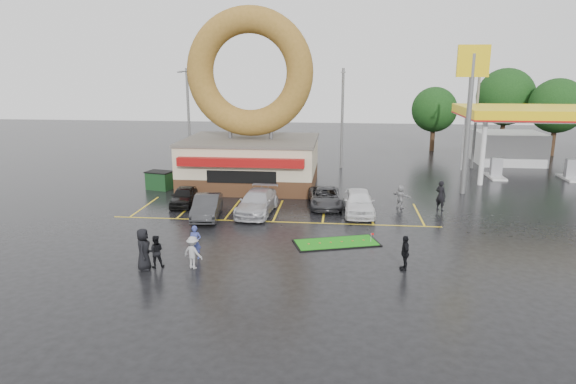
# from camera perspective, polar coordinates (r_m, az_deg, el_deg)

# --- Properties ---
(ground) EXTENTS (120.00, 120.00, 0.00)m
(ground) POSITION_cam_1_polar(r_m,az_deg,el_deg) (27.84, -2.64, -5.36)
(ground) COLOR black
(ground) RESTS_ON ground
(donut_shop) EXTENTS (10.20, 8.70, 13.50)m
(donut_shop) POSITION_cam_1_polar(r_m,az_deg,el_deg) (39.87, -4.19, 7.03)
(donut_shop) COLOR #472B19
(donut_shop) RESTS_ON ground
(gas_station) EXTENTS (12.30, 13.65, 5.90)m
(gas_station) POSITION_cam_1_polar(r_m,az_deg,el_deg) (49.87, 24.84, 6.27)
(gas_station) COLOR silver
(gas_station) RESTS_ON ground
(shell_sign) EXTENTS (2.20, 0.36, 10.60)m
(shell_sign) POSITION_cam_1_polar(r_m,az_deg,el_deg) (39.08, 19.64, 10.43)
(shell_sign) COLOR slate
(shell_sign) RESTS_ON ground
(streetlight_left) EXTENTS (0.40, 2.21, 9.00)m
(streetlight_left) POSITION_cam_1_polar(r_m,az_deg,el_deg) (48.21, -11.02, 8.36)
(streetlight_left) COLOR slate
(streetlight_left) RESTS_ON ground
(streetlight_mid) EXTENTS (0.40, 2.21, 9.00)m
(streetlight_mid) POSITION_cam_1_polar(r_m,az_deg,el_deg) (47.11, 6.05, 8.41)
(streetlight_mid) COLOR slate
(streetlight_mid) RESTS_ON ground
(streetlight_right) EXTENTS (0.40, 2.21, 9.00)m
(streetlight_right) POSITION_cam_1_polar(r_m,az_deg,el_deg) (49.57, 20.19, 7.92)
(streetlight_right) COLOR slate
(streetlight_right) RESTS_ON ground
(tree_far_a) EXTENTS (5.60, 5.60, 8.00)m
(tree_far_a) POSITION_cam_1_polar(r_m,az_deg,el_deg) (60.28, 27.73, 8.47)
(tree_far_a) COLOR #332114
(tree_far_a) RESTS_ON ground
(tree_far_c) EXTENTS (6.30, 6.30, 9.00)m
(tree_far_c) POSITION_cam_1_polar(r_m,az_deg,el_deg) (62.71, 23.04, 9.70)
(tree_far_c) COLOR #332114
(tree_far_c) RESTS_ON ground
(tree_far_d) EXTENTS (4.90, 4.90, 7.00)m
(tree_far_d) POSITION_cam_1_polar(r_m,az_deg,el_deg) (59.02, 15.94, 8.79)
(tree_far_d) COLOR #332114
(tree_far_d) RESTS_ON ground
(car_black) EXTENTS (1.88, 3.84, 1.26)m
(car_black) POSITION_cam_1_polar(r_m,az_deg,el_deg) (35.24, -11.50, -0.45)
(car_black) COLOR black
(car_black) RESTS_ON ground
(car_dgrey) EXTENTS (2.01, 4.48, 1.43)m
(car_dgrey) POSITION_cam_1_polar(r_m,az_deg,el_deg) (31.99, -9.00, -1.64)
(car_dgrey) COLOR #2A2A2C
(car_dgrey) RESTS_ON ground
(car_silver) EXTENTS (2.42, 5.17, 1.46)m
(car_silver) POSITION_cam_1_polar(r_m,az_deg,el_deg) (32.63, -3.45, -1.15)
(car_silver) COLOR #B6B6BB
(car_silver) RESTS_ON ground
(car_grey) EXTENTS (2.54, 4.74, 1.27)m
(car_grey) POSITION_cam_1_polar(r_m,az_deg,el_deg) (34.30, 4.14, -0.59)
(car_grey) COLOR #333335
(car_grey) RESTS_ON ground
(car_white) EXTENTS (2.04, 4.70, 1.58)m
(car_white) POSITION_cam_1_polar(r_m,az_deg,el_deg) (32.74, 7.85, -1.10)
(car_white) COLOR white
(car_white) RESTS_ON ground
(person_blue) EXTENTS (0.61, 0.41, 1.64)m
(person_blue) POSITION_cam_1_polar(r_m,az_deg,el_deg) (25.42, -10.28, -5.51)
(person_blue) COLOR navy
(person_blue) RESTS_ON ground
(person_blackjkt) EXTENTS (0.89, 0.78, 1.54)m
(person_blackjkt) POSITION_cam_1_polar(r_m,az_deg,el_deg) (24.75, -14.50, -6.40)
(person_blackjkt) COLOR black
(person_blackjkt) RESTS_ON ground
(person_hoodie) EXTENTS (1.14, 0.92, 1.54)m
(person_hoodie) POSITION_cam_1_polar(r_m,az_deg,el_deg) (24.23, -10.52, -6.63)
(person_hoodie) COLOR #969598
(person_hoodie) RESTS_ON ground
(person_bystander) EXTENTS (0.78, 1.05, 1.97)m
(person_bystander) POSITION_cam_1_polar(r_m,az_deg,el_deg) (24.53, -15.77, -6.14)
(person_bystander) COLOR black
(person_bystander) RESTS_ON ground
(person_cameraman) EXTENTS (0.50, 1.00, 1.64)m
(person_cameraman) POSITION_cam_1_polar(r_m,az_deg,el_deg) (24.26, 12.86, -6.60)
(person_cameraman) COLOR black
(person_cameraman) RESTS_ON ground
(person_walker_near) EXTENTS (1.33, 1.34, 1.54)m
(person_walker_near) POSITION_cam_1_polar(r_m,az_deg,el_deg) (34.68, 12.40, -0.49)
(person_walker_near) COLOR #979799
(person_walker_near) RESTS_ON ground
(person_walker_far) EXTENTS (0.85, 0.84, 1.98)m
(person_walker_far) POSITION_cam_1_polar(r_m,az_deg,el_deg) (34.66, 16.61, -0.38)
(person_walker_far) COLOR black
(person_walker_far) RESTS_ON ground
(dumpster) EXTENTS (2.05, 1.62, 1.30)m
(dumpster) POSITION_cam_1_polar(r_m,az_deg,el_deg) (40.31, -14.08, 1.22)
(dumpster) COLOR #19411E
(dumpster) RESTS_ON ground
(putting_green) EXTENTS (4.81, 3.18, 0.55)m
(putting_green) POSITION_cam_1_polar(r_m,az_deg,el_deg) (27.42, 5.40, -5.64)
(putting_green) COLOR black
(putting_green) RESTS_ON ground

